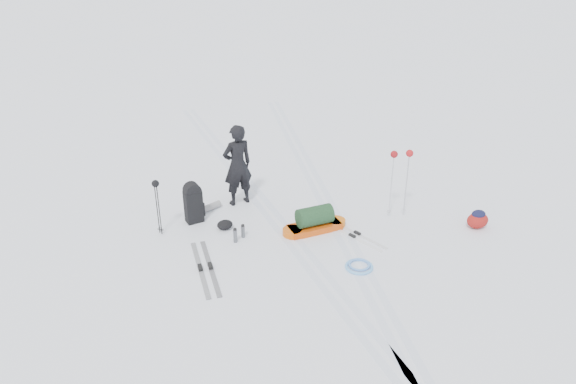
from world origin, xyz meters
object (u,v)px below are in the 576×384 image
object	(u,v)px
pulk_sled	(315,221)
expedition_rucksack	(195,203)
skier	(237,165)
ski_poles_black	(156,190)

from	to	relation	value
pulk_sled	expedition_rucksack	xyz separation A→B (m)	(-2.27, 1.22, 0.21)
skier	expedition_rucksack	world-z (taller)	skier
expedition_rucksack	ski_poles_black	world-z (taller)	ski_poles_black
pulk_sled	expedition_rucksack	distance (m)	2.59
skier	expedition_rucksack	distance (m)	1.29
pulk_sled	ski_poles_black	xyz separation A→B (m)	(-3.08, 0.89, 0.79)
expedition_rucksack	skier	bearing A→B (deg)	14.53
skier	pulk_sled	xyz separation A→B (m)	(1.21, -1.71, -0.74)
skier	ski_poles_black	distance (m)	2.05
pulk_sled	expedition_rucksack	size ratio (longest dim) A/B	1.59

